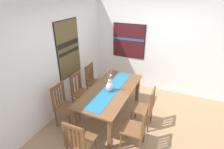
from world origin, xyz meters
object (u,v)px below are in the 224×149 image
at_px(chair_2, 79,141).
at_px(chair_5, 94,81).
at_px(chair_4, 81,91).
at_px(painting_on_back_wall, 68,49).
at_px(chair_3, 145,108).
at_px(dining_table, 111,93).
at_px(centerpiece_vase, 110,86).
at_px(chair_0, 64,105).
at_px(painting_on_side_wall, 129,41).
at_px(chair_1, 137,128).

bearing_deg(chair_2, chair_5, 22.45).
relative_size(chair_4, painting_on_back_wall, 0.68).
bearing_deg(chair_3, dining_table, 90.41).
relative_size(centerpiece_vase, chair_5, 0.79).
bearing_deg(dining_table, centerpiece_vase, -174.42).
bearing_deg(chair_2, chair_4, 31.83).
height_order(chair_0, painting_on_back_wall, painting_on_back_wall).
xyz_separation_m(painting_on_back_wall, painting_on_side_wall, (1.56, -0.99, -0.08)).
bearing_deg(chair_2, painting_on_back_wall, 38.49).
bearing_deg(chair_1, centerpiece_vase, 55.04).
bearing_deg(chair_5, chair_0, 177.74).
bearing_deg(chair_4, chair_5, -3.42).
xyz_separation_m(centerpiece_vase, chair_2, (-1.25, -0.01, -0.40)).
xyz_separation_m(dining_table, painting_on_back_wall, (0.21, 1.20, 0.82)).
distance_m(chair_5, painting_on_side_wall, 1.56).
bearing_deg(painting_on_back_wall, centerpiece_vase, -103.51).
height_order(centerpiece_vase, chair_4, centerpiece_vase).
height_order(chair_0, chair_5, chair_0).
xyz_separation_m(chair_2, painting_on_side_wall, (3.10, 0.23, 0.90)).
xyz_separation_m(chair_0, painting_on_side_wall, (2.38, -0.62, 0.89)).
bearing_deg(dining_table, painting_on_side_wall, 6.76).
distance_m(centerpiece_vase, painting_on_side_wall, 1.93).
distance_m(dining_table, chair_2, 1.34).
xyz_separation_m(centerpiece_vase, painting_on_back_wall, (0.29, 1.21, 0.59)).
relative_size(painting_on_back_wall, painting_on_side_wall, 1.37).
distance_m(chair_0, painting_on_back_wall, 1.32).
xyz_separation_m(chair_4, chair_5, (0.59, -0.04, 0.01)).
distance_m(dining_table, chair_1, 1.05).
distance_m(chair_0, painting_on_side_wall, 2.62).
height_order(chair_4, painting_on_side_wall, painting_on_side_wall).
height_order(chair_0, painting_on_side_wall, painting_on_side_wall).
bearing_deg(chair_3, chair_2, 149.80).
distance_m(dining_table, chair_4, 0.84).
height_order(dining_table, chair_3, chair_3).
bearing_deg(painting_on_side_wall, chair_3, -150.17).
relative_size(dining_table, painting_on_back_wall, 1.41).
xyz_separation_m(centerpiece_vase, chair_3, (0.09, -0.79, -0.39)).
xyz_separation_m(chair_0, chair_1, (-0.03, -1.64, -0.02)).
relative_size(centerpiece_vase, chair_1, 0.83).
bearing_deg(painting_on_side_wall, chair_1, -157.07).
bearing_deg(chair_2, chair_1, -49.05).
height_order(chair_1, chair_4, chair_4).
xyz_separation_m(centerpiece_vase, chair_5, (0.70, 0.79, -0.38)).
height_order(dining_table, painting_on_back_wall, painting_on_back_wall).
distance_m(chair_5, painting_on_back_wall, 1.13).
distance_m(chair_0, chair_3, 1.75).
relative_size(chair_3, painting_on_side_wall, 0.93).
distance_m(chair_0, chair_2, 1.11).
xyz_separation_m(chair_0, painting_on_back_wall, (0.82, 0.37, 0.96)).
bearing_deg(chair_4, dining_table, -91.63).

